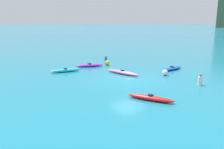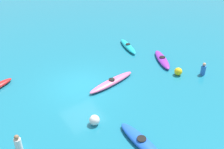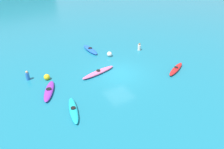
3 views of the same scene
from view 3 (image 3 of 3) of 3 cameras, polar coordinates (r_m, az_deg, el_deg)
ground_plane at (r=19.55m, az=2.04°, el=0.35°), size 600.00×600.00×0.00m
kayak_cyan at (r=15.23m, az=-10.40°, el=-9.43°), size 1.25×2.97×0.37m
kayak_pink at (r=19.42m, az=-3.70°, el=0.62°), size 3.63×1.32×0.37m
kayak_blue at (r=24.12m, az=-5.93°, el=6.74°), size 0.79×3.01×0.37m
kayak_purple at (r=17.59m, az=-16.67°, el=-4.24°), size 1.84×2.94×0.37m
kayak_red at (r=20.82m, az=16.93°, el=1.45°), size 2.96×1.76×0.37m
buoy_white at (r=22.63m, az=-0.70°, el=5.54°), size 0.54×0.54×0.54m
buoy_yellow at (r=19.32m, az=-17.22°, el=-0.65°), size 0.52×0.52×0.52m
person_near_shore at (r=24.26m, az=7.38°, el=7.37°), size 0.45×0.45×0.88m
person_by_kayaks at (r=19.81m, az=-21.89°, el=-0.33°), size 0.34×0.34×0.88m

